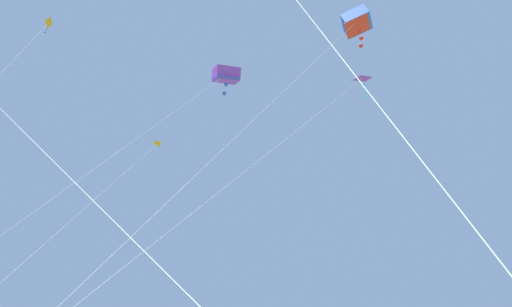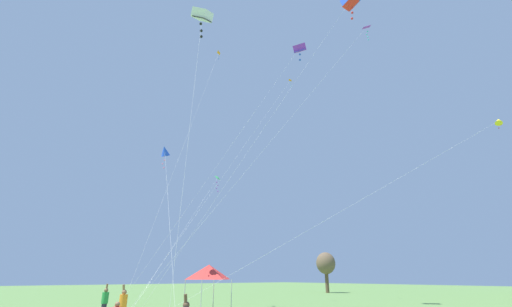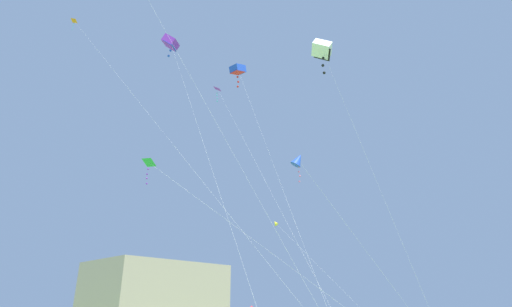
{
  "view_description": "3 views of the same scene",
  "coord_description": "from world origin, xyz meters",
  "px_view_note": "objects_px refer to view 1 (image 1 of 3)",
  "views": [
    {
      "loc": [
        3.84,
        -3.56,
        1.72
      ],
      "look_at": [
        -1.27,
        11.65,
        15.88
      ],
      "focal_mm": 40.0,
      "sensor_mm": 36.0,
      "label": 1
    },
    {
      "loc": [
        17.87,
        -7.41,
        2.57
      ],
      "look_at": [
        -1.36,
        7.62,
        11.36
      ],
      "focal_mm": 24.0,
      "sensor_mm": 36.0,
      "label": 2
    },
    {
      "loc": [
        -22.08,
        -11.39,
        3.16
      ],
      "look_at": [
        -3.48,
        6.45,
        13.27
      ],
      "focal_mm": 28.0,
      "sensor_mm": 36.0,
      "label": 3
    }
  ],
  "objects_px": {
    "kite_orange_delta_2": "(152,149)",
    "kite_purple_box_6": "(226,75)",
    "kite_orange_delta_1": "(44,29)",
    "kite_purple_delta_7": "(361,80)",
    "kite_blue_box_8": "(357,22)"
  },
  "relations": [
    {
      "from": "kite_orange_delta_1",
      "to": "kite_blue_box_8",
      "type": "relative_size",
      "value": 1.06
    },
    {
      "from": "kite_orange_delta_1",
      "to": "kite_orange_delta_2",
      "type": "height_order",
      "value": "kite_orange_delta_1"
    },
    {
      "from": "kite_orange_delta_1",
      "to": "kite_purple_delta_7",
      "type": "relative_size",
      "value": 1.13
    },
    {
      "from": "kite_orange_delta_2",
      "to": "kite_blue_box_8",
      "type": "bearing_deg",
      "value": -18.9
    },
    {
      "from": "kite_orange_delta_1",
      "to": "kite_orange_delta_2",
      "type": "bearing_deg",
      "value": 78.23
    },
    {
      "from": "kite_orange_delta_1",
      "to": "kite_orange_delta_2",
      "type": "xyz_separation_m",
      "value": [
        2.02,
        9.7,
        -1.29
      ]
    },
    {
      "from": "kite_orange_delta_1",
      "to": "kite_purple_box_6",
      "type": "distance_m",
      "value": 10.43
    },
    {
      "from": "kite_purple_box_6",
      "to": "kite_purple_delta_7",
      "type": "distance_m",
      "value": 7.79
    },
    {
      "from": "kite_orange_delta_2",
      "to": "kite_purple_box_6",
      "type": "xyz_separation_m",
      "value": [
        6.62,
        -3.91,
        0.57
      ]
    },
    {
      "from": "kite_orange_delta_2",
      "to": "kite_purple_delta_7",
      "type": "relative_size",
      "value": 1.09
    },
    {
      "from": "kite_orange_delta_2",
      "to": "kite_purple_box_6",
      "type": "distance_m",
      "value": 7.71
    },
    {
      "from": "kite_blue_box_8",
      "to": "kite_orange_delta_2",
      "type": "bearing_deg",
      "value": 161.1
    },
    {
      "from": "kite_purple_box_6",
      "to": "kite_blue_box_8",
      "type": "xyz_separation_m",
      "value": [
        7.93,
        -1.08,
        0.22
      ]
    },
    {
      "from": "kite_orange_delta_1",
      "to": "kite_purple_delta_7",
      "type": "height_order",
      "value": "kite_orange_delta_1"
    },
    {
      "from": "kite_orange_delta_2",
      "to": "kite_purple_box_6",
      "type": "relative_size",
      "value": 1.03
    }
  ]
}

